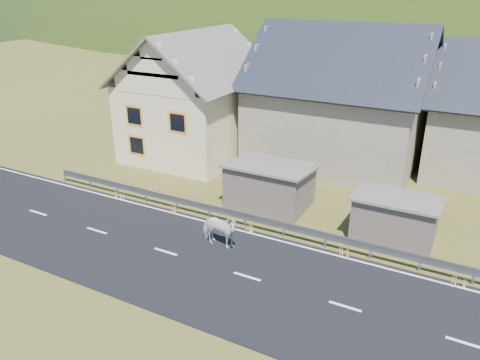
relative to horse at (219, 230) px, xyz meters
The scene contains 10 objects.
ground 2.79m from the horse, 34.98° to the right, with size 160.00×160.00×0.00m, color #404716.
road 2.78m from the horse, 34.98° to the right, with size 60.00×7.00×0.04m, color black.
lane_markings 2.78m from the horse, 34.98° to the right, with size 60.00×6.60×0.01m, color silver.
guardrail 3.08m from the horse, 44.72° to the left, with size 28.10×0.09×0.75m.
shed_left 4.99m from the horse, 87.94° to the left, with size 4.30×3.30×2.40m, color #726258.
shed_right 8.04m from the horse, 33.83° to the left, with size 3.80×2.90×2.20m, color #726258.
house_cream 13.54m from the horse, 126.77° to the left, with size 7.80×9.80×8.30m.
house_stone_a 14.05m from the horse, 85.00° to the left, with size 10.80×9.80×8.90m.
conifer_patch 120.76m from the horse, 115.96° to the left, with size 76.00×50.00×28.00m, color black.
horse is the anchor object (origin of this frame).
Camera 1 is at (7.10, -14.01, 10.88)m, focal length 35.00 mm.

